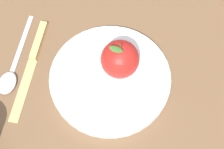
{
  "coord_description": "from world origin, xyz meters",
  "views": [
    {
      "loc": [
        0.16,
        0.22,
        0.56
      ],
      "look_at": [
        -0.0,
        0.01,
        0.02
      ],
      "focal_mm": 51.58,
      "sensor_mm": 36.0,
      "label": 1
    }
  ],
  "objects_px": {
    "dinner_plate": "(112,77)",
    "spoon": "(11,73)",
    "knife": "(33,59)",
    "apple": "(120,59)"
  },
  "relations": [
    {
      "from": "dinner_plate",
      "to": "apple",
      "type": "xyz_separation_m",
      "value": [
        -0.02,
        -0.0,
        0.04
      ]
    },
    {
      "from": "knife",
      "to": "spoon",
      "type": "bearing_deg",
      "value": -0.69
    },
    {
      "from": "dinner_plate",
      "to": "spoon",
      "type": "xyz_separation_m",
      "value": [
        0.15,
        -0.13,
        -0.01
      ]
    },
    {
      "from": "dinner_plate",
      "to": "apple",
      "type": "distance_m",
      "value": 0.05
    },
    {
      "from": "knife",
      "to": "spoon",
      "type": "xyz_separation_m",
      "value": [
        0.05,
        -0.0,
        0.0
      ]
    },
    {
      "from": "apple",
      "to": "dinner_plate",
      "type": "bearing_deg",
      "value": 4.86
    },
    {
      "from": "dinner_plate",
      "to": "knife",
      "type": "bearing_deg",
      "value": -53.72
    },
    {
      "from": "apple",
      "to": "spoon",
      "type": "height_order",
      "value": "apple"
    },
    {
      "from": "dinner_plate",
      "to": "apple",
      "type": "height_order",
      "value": "apple"
    },
    {
      "from": "dinner_plate",
      "to": "spoon",
      "type": "distance_m",
      "value": 0.2
    }
  ]
}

